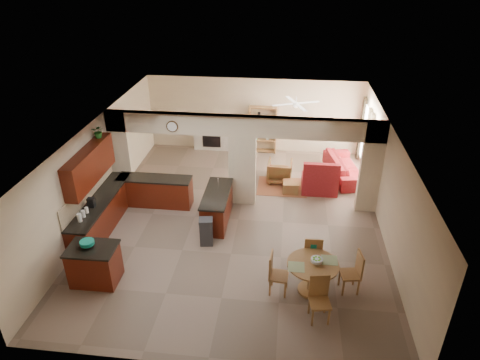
# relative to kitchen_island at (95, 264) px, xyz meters

# --- Properties ---
(floor) EXTENTS (10.00, 10.00, 0.00)m
(floor) POSITION_rel_kitchen_island_xyz_m (3.00, 2.95, -0.48)
(floor) COLOR #756051
(floor) RESTS_ON ground
(ceiling) EXTENTS (10.00, 10.00, 0.00)m
(ceiling) POSITION_rel_kitchen_island_xyz_m (3.00, 2.95, 2.32)
(ceiling) COLOR white
(ceiling) RESTS_ON wall_back
(wall_back) EXTENTS (8.00, 0.00, 8.00)m
(wall_back) POSITION_rel_kitchen_island_xyz_m (3.00, 7.95, 0.92)
(wall_back) COLOR #C3AC8F
(wall_back) RESTS_ON floor
(wall_front) EXTENTS (8.00, 0.00, 8.00)m
(wall_front) POSITION_rel_kitchen_island_xyz_m (3.00, -2.05, 0.92)
(wall_front) COLOR #C3AC8F
(wall_front) RESTS_ON floor
(wall_left) EXTENTS (0.00, 10.00, 10.00)m
(wall_left) POSITION_rel_kitchen_island_xyz_m (-1.00, 2.95, 0.92)
(wall_left) COLOR #C3AC8F
(wall_left) RESTS_ON floor
(wall_right) EXTENTS (0.00, 10.00, 10.00)m
(wall_right) POSITION_rel_kitchen_island_xyz_m (7.00, 2.95, 0.92)
(wall_right) COLOR #C3AC8F
(wall_right) RESTS_ON floor
(partition_left_pier) EXTENTS (0.60, 0.25, 2.80)m
(partition_left_pier) POSITION_rel_kitchen_island_xyz_m (-0.70, 3.95, 0.92)
(partition_left_pier) COLOR #C3AC8F
(partition_left_pier) RESTS_ON floor
(partition_center_pier) EXTENTS (0.80, 0.25, 2.20)m
(partition_center_pier) POSITION_rel_kitchen_island_xyz_m (3.00, 3.95, 0.62)
(partition_center_pier) COLOR #C3AC8F
(partition_center_pier) RESTS_ON floor
(partition_right_pier) EXTENTS (0.60, 0.25, 2.80)m
(partition_right_pier) POSITION_rel_kitchen_island_xyz_m (6.70, 3.95, 0.92)
(partition_right_pier) COLOR #C3AC8F
(partition_right_pier) RESTS_ON floor
(partition_header) EXTENTS (8.00, 0.25, 0.60)m
(partition_header) POSITION_rel_kitchen_island_xyz_m (3.00, 3.95, 2.02)
(partition_header) COLOR #C3AC8F
(partition_header) RESTS_ON partition_center_pier
(kitchen_counter) EXTENTS (2.52, 3.29, 1.48)m
(kitchen_counter) POSITION_rel_kitchen_island_xyz_m (-0.26, 2.70, -0.02)
(kitchen_counter) COLOR #3E1807
(kitchen_counter) RESTS_ON floor
(upper_cabinets) EXTENTS (0.35, 2.40, 0.90)m
(upper_cabinets) POSITION_rel_kitchen_island_xyz_m (-0.82, 2.15, 1.44)
(upper_cabinets) COLOR #3E1807
(upper_cabinets) RESTS_ON wall_left
(peninsula) EXTENTS (0.70, 1.85, 0.91)m
(peninsula) POSITION_rel_kitchen_island_xyz_m (2.40, 2.84, -0.02)
(peninsula) COLOR #3E1807
(peninsula) RESTS_ON floor
(wall_clock) EXTENTS (0.34, 0.03, 0.34)m
(wall_clock) POSITION_rel_kitchen_island_xyz_m (1.00, 3.80, 1.97)
(wall_clock) COLOR #4C3419
(wall_clock) RESTS_ON partition_header
(rug) EXTENTS (1.60, 1.30, 0.01)m
(rug) POSITION_rel_kitchen_island_xyz_m (4.20, 5.05, -0.48)
(rug) COLOR #935D35
(rug) RESTS_ON floor
(fireplace) EXTENTS (1.60, 0.35, 1.20)m
(fireplace) POSITION_rel_kitchen_island_xyz_m (1.40, 7.78, 0.13)
(fireplace) COLOR beige
(fireplace) RESTS_ON floor
(shelving_unit) EXTENTS (1.00, 0.32, 1.80)m
(shelving_unit) POSITION_rel_kitchen_island_xyz_m (3.35, 7.77, 0.42)
(shelving_unit) COLOR olive
(shelving_unit) RESTS_ON floor
(window_a) EXTENTS (0.02, 0.90, 1.90)m
(window_a) POSITION_rel_kitchen_island_xyz_m (6.97, 5.25, 0.72)
(window_a) COLOR white
(window_a) RESTS_ON wall_right
(window_b) EXTENTS (0.02, 0.90, 1.90)m
(window_b) POSITION_rel_kitchen_island_xyz_m (6.97, 6.95, 0.72)
(window_b) COLOR white
(window_b) RESTS_ON wall_right
(glazed_door) EXTENTS (0.02, 0.70, 2.10)m
(glazed_door) POSITION_rel_kitchen_island_xyz_m (6.97, 6.10, 0.57)
(glazed_door) COLOR white
(glazed_door) RESTS_ON wall_right
(drape_a_left) EXTENTS (0.10, 0.28, 2.30)m
(drape_a_left) POSITION_rel_kitchen_island_xyz_m (6.93, 4.65, 0.72)
(drape_a_left) COLOR #391A17
(drape_a_left) RESTS_ON wall_right
(drape_a_right) EXTENTS (0.10, 0.28, 2.30)m
(drape_a_right) POSITION_rel_kitchen_island_xyz_m (6.93, 5.85, 0.72)
(drape_a_right) COLOR #391A17
(drape_a_right) RESTS_ON wall_right
(drape_b_left) EXTENTS (0.10, 0.28, 2.30)m
(drape_b_left) POSITION_rel_kitchen_island_xyz_m (6.93, 6.35, 0.72)
(drape_b_left) COLOR #391A17
(drape_b_left) RESTS_ON wall_right
(drape_b_right) EXTENTS (0.10, 0.28, 2.30)m
(drape_b_right) POSITION_rel_kitchen_island_xyz_m (6.93, 7.55, 0.72)
(drape_b_right) COLOR #391A17
(drape_b_right) RESTS_ON wall_right
(ceiling_fan) EXTENTS (1.00, 1.00, 0.10)m
(ceiling_fan) POSITION_rel_kitchen_island_xyz_m (4.50, 5.95, 2.08)
(ceiling_fan) COLOR white
(ceiling_fan) RESTS_ON ceiling
(kitchen_island) EXTENTS (1.11, 0.80, 0.95)m
(kitchen_island) POSITION_rel_kitchen_island_xyz_m (0.00, 0.00, 0.00)
(kitchen_island) COLOR #3E1807
(kitchen_island) RESTS_ON floor
(teal_bowl) EXTENTS (0.32, 0.32, 0.15)m
(teal_bowl) POSITION_rel_kitchen_island_xyz_m (-0.09, 0.03, 0.55)
(teal_bowl) COLOR #13856D
(teal_bowl) RESTS_ON kitchen_island
(trash_can) EXTENTS (0.37, 0.33, 0.71)m
(trash_can) POSITION_rel_kitchen_island_xyz_m (2.30, 1.71, -0.13)
(trash_can) COLOR #2E2E30
(trash_can) RESTS_ON floor
(dining_table) EXTENTS (1.15, 1.15, 0.79)m
(dining_table) POSITION_rel_kitchen_island_xyz_m (4.98, 0.22, 0.04)
(dining_table) COLOR olive
(dining_table) RESTS_ON floor
(fruit_bowl) EXTENTS (0.26, 0.26, 0.14)m
(fruit_bowl) POSITION_rel_kitchen_island_xyz_m (5.06, 0.25, 0.38)
(fruit_bowl) COLOR #60C029
(fruit_bowl) RESTS_ON dining_table
(sofa) EXTENTS (2.52, 1.38, 0.70)m
(sofa) POSITION_rel_kitchen_island_xyz_m (6.30, 6.05, -0.13)
(sofa) COLOR maroon
(sofa) RESTS_ON floor
(chaise) EXTENTS (1.13, 0.93, 0.45)m
(chaise) POSITION_rel_kitchen_island_xyz_m (5.39, 4.97, -0.26)
(chaise) COLOR maroon
(chaise) RESTS_ON floor
(armchair) EXTENTS (0.83, 0.85, 0.73)m
(armchair) POSITION_rel_kitchen_island_xyz_m (4.09, 5.45, -0.11)
(armchair) COLOR maroon
(armchair) RESTS_ON floor
(ottoman) EXTENTS (0.51, 0.51, 0.36)m
(ottoman) POSITION_rel_kitchen_island_xyz_m (4.47, 4.75, -0.30)
(ottoman) COLOR maroon
(ottoman) RESTS_ON floor
(plant) EXTENTS (0.35, 0.32, 0.36)m
(plant) POSITION_rel_kitchen_island_xyz_m (-0.82, 2.96, 2.07)
(plant) COLOR #1C4E14
(plant) RESTS_ON upper_cabinets
(chair_north) EXTENTS (0.43, 0.43, 1.02)m
(chair_north) POSITION_rel_kitchen_island_xyz_m (5.01, 0.91, 0.07)
(chair_north) COLOR olive
(chair_north) RESTS_ON floor
(chair_east) EXTENTS (0.49, 0.49, 1.02)m
(chair_east) POSITION_rel_kitchen_island_xyz_m (5.92, 0.37, 0.07)
(chair_east) COLOR olive
(chair_east) RESTS_ON floor
(chair_south) EXTENTS (0.49, 0.49, 1.02)m
(chair_south) POSITION_rel_kitchen_island_xyz_m (5.10, -0.53, 0.07)
(chair_south) COLOR olive
(chair_south) RESTS_ON floor
(chair_west) EXTENTS (0.46, 0.46, 1.02)m
(chair_west) POSITION_rel_kitchen_island_xyz_m (4.16, 0.13, 0.07)
(chair_west) COLOR olive
(chair_west) RESTS_ON floor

